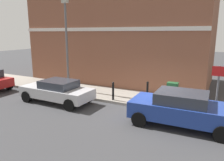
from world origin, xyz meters
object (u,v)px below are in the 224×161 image
car_blue (182,108)px  utility_cabinet (172,94)px  bollard_near_cabinet (147,90)px  street_sign (218,83)px  bollard_far_kerb (113,90)px  lamppost (67,42)px  car_silver (57,91)px

car_blue → utility_cabinet: car_blue is taller
bollard_near_cabinet → street_sign: 3.78m
bollard_far_kerb → street_sign: size_ratio=0.45×
car_blue → lamppost: lamppost is taller
car_silver → bollard_far_kerb: size_ratio=4.03×
street_sign → car_silver: bearing=101.1°
utility_cabinet → bollard_far_kerb: 3.20m
car_silver → street_sign: size_ratio=1.82×
car_blue → car_silver: size_ratio=1.02×
bollard_near_cabinet → street_sign: street_sign is taller
bollard_far_kerb → lamppost: size_ratio=0.18×
utility_cabinet → bollard_near_cabinet: 1.41m
lamppost → street_sign: bearing=-94.5°
car_blue → bollard_near_cabinet: car_blue is taller
car_blue → street_sign: street_sign is taller
car_silver → bollard_near_cabinet: (2.45, -4.44, 0.02)m
car_blue → car_silver: (-0.03, 6.75, -0.08)m
utility_cabinet → street_sign: street_sign is taller
car_blue → street_sign: bearing=-130.6°
car_blue → bollard_near_cabinet: size_ratio=4.12×
bollard_near_cabinet → car_blue: bearing=-136.4°
car_silver → bollard_near_cabinet: 5.07m
utility_cabinet → bollard_near_cabinet: size_ratio=1.11×
car_blue → bollard_far_kerb: car_blue is taller
car_blue → utility_cabinet: (2.32, 0.90, -0.09)m
car_blue → bollard_far_kerb: size_ratio=4.12×
car_blue → lamppost: (2.26, 7.79, 2.53)m
bollard_far_kerb → car_silver: bearing=117.8°
bollard_near_cabinet → lamppost: bearing=91.7°
car_blue → bollard_far_kerb: (1.43, 3.97, -0.06)m
car_blue → street_sign: 2.17m
car_silver → utility_cabinet: size_ratio=3.64×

